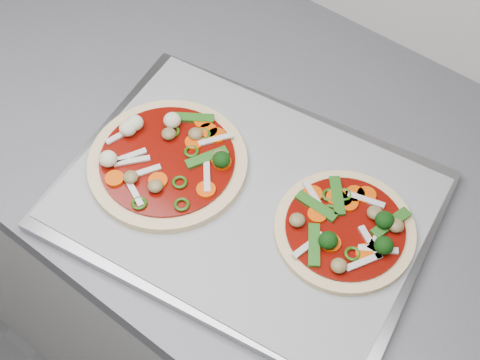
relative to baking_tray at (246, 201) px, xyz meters
The scene contains 4 objects.
baking_tray is the anchor object (origin of this frame).
parchment 0.01m from the baking_tray, ahead, with size 0.45×0.33×0.00m, color #929397.
pizza_left 0.12m from the baking_tray, 169.29° to the right, with size 0.26×0.26×0.04m.
pizza_right 0.14m from the baking_tray, 14.82° to the left, with size 0.24×0.24×0.03m.
Camera 1 is at (-0.12, 0.84, 1.64)m, focal length 50.00 mm.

